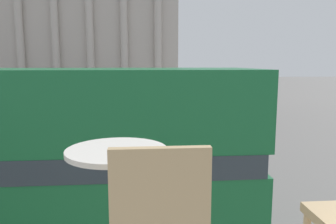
{
  "coord_description": "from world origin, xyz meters",
  "views": [
    {
      "loc": [
        1.19,
        -2.24,
        4.45
      ],
      "look_at": [
        2.68,
        15.69,
        1.74
      ],
      "focal_mm": 35.0,
      "sensor_mm": 36.0,
      "label": 1
    }
  ],
  "objects_px": {
    "traffic_light_far": "(124,93)",
    "traffic_light_near": "(105,119)",
    "pedestrian_black": "(194,101)",
    "plaza_building_left": "(80,7)",
    "cafe_dining_table": "(117,180)",
    "traffic_light_mid": "(165,106)"
  },
  "relations": [
    {
      "from": "traffic_light_near",
      "to": "pedestrian_black",
      "type": "relative_size",
      "value": 2.29
    },
    {
      "from": "pedestrian_black",
      "to": "plaza_building_left",
      "type": "bearing_deg",
      "value": -168.43
    },
    {
      "from": "traffic_light_near",
      "to": "pedestrian_black",
      "type": "xyz_separation_m",
      "value": [
        6.09,
        17.94,
        -1.55
      ]
    },
    {
      "from": "traffic_light_mid",
      "to": "traffic_light_far",
      "type": "relative_size",
      "value": 0.99
    },
    {
      "from": "traffic_light_mid",
      "to": "traffic_light_far",
      "type": "distance_m",
      "value": 8.57
    },
    {
      "from": "traffic_light_far",
      "to": "traffic_light_near",
      "type": "bearing_deg",
      "value": -89.82
    },
    {
      "from": "traffic_light_near",
      "to": "traffic_light_far",
      "type": "height_order",
      "value": "traffic_light_near"
    },
    {
      "from": "traffic_light_near",
      "to": "pedestrian_black",
      "type": "bearing_deg",
      "value": 71.25
    },
    {
      "from": "plaza_building_left",
      "to": "traffic_light_near",
      "type": "bearing_deg",
      "value": -78.99
    },
    {
      "from": "cafe_dining_table",
      "to": "plaza_building_left",
      "type": "relative_size",
      "value": 0.03
    },
    {
      "from": "traffic_light_mid",
      "to": "cafe_dining_table",
      "type": "bearing_deg",
      "value": -95.2
    },
    {
      "from": "cafe_dining_table",
      "to": "traffic_light_far",
      "type": "distance_m",
      "value": 23.39
    },
    {
      "from": "cafe_dining_table",
      "to": "traffic_light_mid",
      "type": "bearing_deg",
      "value": 84.8
    },
    {
      "from": "pedestrian_black",
      "to": "traffic_light_far",
      "type": "bearing_deg",
      "value": -82.05
    },
    {
      "from": "traffic_light_far",
      "to": "pedestrian_black",
      "type": "bearing_deg",
      "value": 34.01
    },
    {
      "from": "cafe_dining_table",
      "to": "traffic_light_near",
      "type": "xyz_separation_m",
      "value": [
        -1.13,
        9.5,
        -1.23
      ]
    },
    {
      "from": "cafe_dining_table",
      "to": "traffic_light_far",
      "type": "bearing_deg",
      "value": 92.89
    },
    {
      "from": "traffic_light_far",
      "to": "cafe_dining_table",
      "type": "bearing_deg",
      "value": -87.11
    },
    {
      "from": "traffic_light_near",
      "to": "plaza_building_left",
      "type": "bearing_deg",
      "value": 101.01
    },
    {
      "from": "traffic_light_near",
      "to": "traffic_light_far",
      "type": "xyz_separation_m",
      "value": [
        -0.04,
        13.8,
        -0.33
      ]
    },
    {
      "from": "traffic_light_mid",
      "to": "traffic_light_far",
      "type": "height_order",
      "value": "traffic_light_far"
    },
    {
      "from": "traffic_light_near",
      "to": "traffic_light_far",
      "type": "distance_m",
      "value": 13.81
    }
  ]
}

